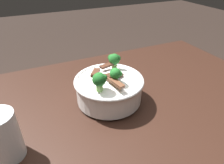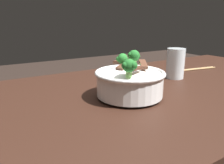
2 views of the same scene
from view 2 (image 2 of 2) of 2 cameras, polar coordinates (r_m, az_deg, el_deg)
dining_table at (r=0.89m, az=12.78°, el=-8.44°), size 1.60×0.78×0.79m
rice_bowl at (r=0.68m, az=4.69°, el=0.58°), size 0.22×0.22×0.14m
drinking_glass at (r=0.96m, az=16.31°, el=4.18°), size 0.08×0.08×0.13m
chopsticks_pair at (r=1.16m, az=21.20°, el=3.20°), size 0.24×0.06×0.01m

